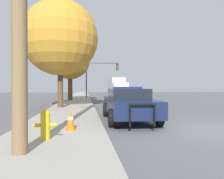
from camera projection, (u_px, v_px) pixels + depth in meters
name	position (u px, v px, depth m)	size (l,w,h in m)	color
ground_plane	(205.00, 129.00, 7.79)	(110.00, 110.00, 0.00)	#565659
sidewalk_left	(59.00, 131.00, 7.15)	(3.00, 110.00, 0.13)	#99968C
police_car	(128.00, 103.00, 9.79)	(2.13, 5.03, 1.52)	#141E3D
fire_hydrant	(45.00, 123.00, 5.75)	(0.59, 0.26, 0.79)	gold
traffic_light	(100.00, 72.00, 27.44)	(4.15, 0.35, 4.54)	#424247
car_background_oncoming	(131.00, 92.00, 30.96)	(1.94, 4.43, 1.40)	slate
box_truck	(117.00, 86.00, 39.67)	(2.95, 7.25, 3.17)	silver
tree_sidewalk_mid	(70.00, 60.00, 22.73)	(4.17, 4.17, 6.34)	#4C3823
tree_sidewalk_near	(60.00, 38.00, 14.85)	(5.15, 5.15, 7.30)	#4C3823
traffic_cone	(71.00, 119.00, 6.95)	(0.31, 0.31, 0.70)	orange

